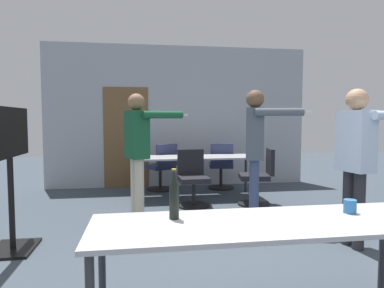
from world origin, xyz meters
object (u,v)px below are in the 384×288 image
object	(u,v)px
office_chair_far_right	(162,169)
beer_bottle	(174,195)
office_chair_near_pushed	(221,167)
office_chair_mid_tucked	(193,180)
person_right_polo	(256,142)
office_chair_far_left	(259,179)
drink_cup	(350,206)
person_center_tall	(356,151)
tv_screen	(10,163)
person_far_watching	(138,143)

from	to	relation	value
office_chair_far_right	beer_bottle	world-z (taller)	beer_bottle
office_chair_far_right	office_chair_near_pushed	bearing A→B (deg)	-27.99
office_chair_mid_tucked	beer_bottle	bearing A→B (deg)	76.66
person_right_polo	office_chair_far_left	bearing A→B (deg)	175.42
drink_cup	person_center_tall	bearing A→B (deg)	54.33
tv_screen	drink_cup	world-z (taller)	tv_screen
person_far_watching	beer_bottle	bearing A→B (deg)	-14.26
tv_screen	drink_cup	size ratio (longest dim) A/B	15.98
beer_bottle	tv_screen	bearing A→B (deg)	134.64
person_far_watching	person_right_polo	bearing A→B (deg)	53.16
office_chair_far_left	drink_cup	bearing A→B (deg)	-177.53
person_center_tall	office_chair_mid_tucked	world-z (taller)	person_center_tall
person_right_polo	office_chair_near_pushed	distance (m)	2.33
person_center_tall	office_chair_far_right	bearing A→B (deg)	-158.68
person_right_polo	beer_bottle	bearing A→B (deg)	-13.38
office_chair_far_left	person_far_watching	bearing A→B (deg)	113.04
office_chair_far_right	person_center_tall	bearing A→B (deg)	-86.65
person_right_polo	office_chair_far_left	xyz separation A→B (m)	(0.37, 0.91, -0.66)
person_center_tall	office_chair_far_right	distance (m)	3.85
person_right_polo	drink_cup	world-z (taller)	person_right_polo
beer_bottle	drink_cup	size ratio (longest dim) A/B	3.51
person_far_watching	office_chair_near_pushed	world-z (taller)	person_far_watching
office_chair_mid_tucked	beer_bottle	world-z (taller)	beer_bottle
person_right_polo	office_chair_mid_tucked	xyz separation A→B (m)	(-0.69, 1.03, -0.68)
office_chair_far_left	office_chair_far_right	bearing A→B (deg)	58.09
office_chair_near_pushed	office_chair_mid_tucked	bearing A→B (deg)	-112.17
person_right_polo	tv_screen	bearing A→B (deg)	-60.84
person_right_polo	person_far_watching	bearing A→B (deg)	-89.35
person_center_tall	office_chair_far_left	bearing A→B (deg)	-176.73
person_right_polo	office_chair_far_right	bearing A→B (deg)	-136.13
beer_bottle	person_far_watching	bearing A→B (deg)	95.34
office_chair_far_right	office_chair_far_left	size ratio (longest dim) A/B	1.00
office_chair_mid_tucked	person_right_polo	bearing A→B (deg)	121.49
office_chair_far_left	beer_bottle	xyz separation A→B (m)	(-1.69, -3.07, 0.46)
office_chair_far_left	tv_screen	bearing A→B (deg)	125.20
person_far_watching	office_chair_mid_tucked	size ratio (longest dim) A/B	1.95
person_far_watching	drink_cup	world-z (taller)	person_far_watching
office_chair_far_left	drink_cup	world-z (taller)	office_chair_far_left
drink_cup	office_chair_mid_tucked	bearing A→B (deg)	100.70
person_center_tall	office_chair_near_pushed	distance (m)	3.40
person_center_tall	office_chair_far_left	world-z (taller)	person_center_tall
person_center_tall	beer_bottle	xyz separation A→B (m)	(-2.09, -1.14, -0.16)
tv_screen	beer_bottle	size ratio (longest dim) A/B	4.55
person_far_watching	office_chair_near_pushed	xyz separation A→B (m)	(1.63, 1.75, -0.63)
office_chair_mid_tucked	drink_cup	bearing A→B (deg)	98.37
tv_screen	office_chair_near_pushed	world-z (taller)	tv_screen
person_far_watching	person_center_tall	distance (m)	2.78
person_far_watching	beer_bottle	size ratio (longest dim) A/B	5.25
person_right_polo	person_center_tall	xyz separation A→B (m)	(0.77, -1.03, -0.04)
office_chair_near_pushed	drink_cup	world-z (taller)	office_chair_near_pushed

